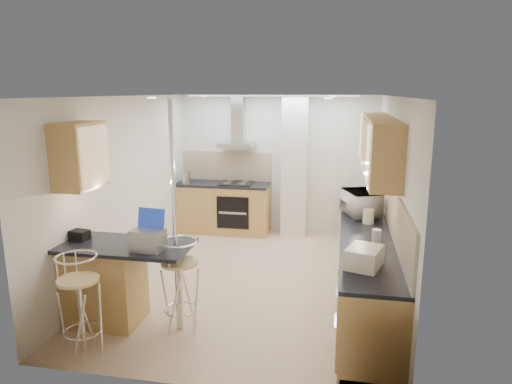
% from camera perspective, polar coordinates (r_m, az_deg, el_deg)
% --- Properties ---
extents(ground, '(4.80, 4.80, 0.00)m').
position_cam_1_polar(ground, '(6.46, -0.56, -10.89)').
color(ground, tan).
rests_on(ground, ground).
extents(room_shell, '(3.64, 4.84, 2.51)m').
position_cam_1_polar(room_shell, '(6.32, 2.97, 3.19)').
color(room_shell, white).
rests_on(room_shell, ground).
extents(right_counter, '(0.63, 4.40, 0.92)m').
position_cam_1_polar(right_counter, '(6.19, 13.32, -7.71)').
color(right_counter, tan).
rests_on(right_counter, ground).
extents(back_counter, '(1.70, 0.63, 0.92)m').
position_cam_1_polar(back_counter, '(8.45, -4.09, -1.92)').
color(back_counter, tan).
rests_on(back_counter, ground).
extents(peninsula, '(1.47, 0.72, 0.94)m').
position_cam_1_polar(peninsula, '(5.35, -15.89, -10.98)').
color(peninsula, tan).
rests_on(peninsula, ground).
extents(microwave, '(0.58, 0.69, 0.33)m').
position_cam_1_polar(microwave, '(6.31, 13.06, -1.38)').
color(microwave, silver).
rests_on(microwave, right_counter).
extents(laptop, '(0.35, 0.28, 0.22)m').
position_cam_1_polar(laptop, '(4.89, -13.35, -5.85)').
color(laptop, '#94989B').
rests_on(laptop, peninsula).
extents(bag, '(0.22, 0.18, 0.11)m').
position_cam_1_polar(bag, '(5.47, -21.18, -5.04)').
color(bag, black).
rests_on(bag, peninsula).
extents(bar_stool_near, '(0.55, 0.55, 1.03)m').
position_cam_1_polar(bar_stool_near, '(4.92, -21.11, -12.98)').
color(bar_stool_near, '#DCAE76').
rests_on(bar_stool_near, ground).
extents(bar_stool_end, '(0.59, 0.59, 1.03)m').
position_cam_1_polar(bar_stool_end, '(5.09, -9.42, -11.42)').
color(bar_stool_end, '#DCAE76').
rests_on(bar_stool_end, ground).
extents(jar_a, '(0.14, 0.14, 0.16)m').
position_cam_1_polar(jar_a, '(7.26, 13.18, -0.26)').
color(jar_a, white).
rests_on(jar_a, right_counter).
extents(jar_b, '(0.12, 0.12, 0.14)m').
position_cam_1_polar(jar_b, '(6.56, 14.09, -1.75)').
color(jar_b, white).
rests_on(jar_b, right_counter).
extents(jar_c, '(0.14, 0.14, 0.18)m').
position_cam_1_polar(jar_c, '(5.96, 13.88, -2.98)').
color(jar_c, beige).
rests_on(jar_c, right_counter).
extents(jar_d, '(0.11, 0.11, 0.15)m').
position_cam_1_polar(jar_d, '(5.23, 14.83, -5.35)').
color(jar_d, silver).
rests_on(jar_d, right_counter).
extents(bread_bin, '(0.39, 0.44, 0.20)m').
position_cam_1_polar(bread_bin, '(4.50, 13.36, -7.94)').
color(bread_bin, white).
rests_on(bread_bin, right_counter).
extents(kettle, '(0.16, 0.16, 0.23)m').
position_cam_1_polar(kettle, '(8.37, -8.76, 1.83)').
color(kettle, '#A6A9AB').
rests_on(kettle, back_counter).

